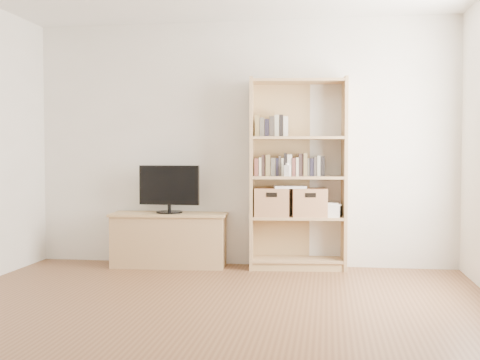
% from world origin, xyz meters
% --- Properties ---
extents(floor, '(4.50, 5.00, 0.01)m').
position_xyz_m(floor, '(0.00, 0.00, 0.00)').
color(floor, brown).
rests_on(floor, ground).
extents(back_wall, '(4.50, 0.02, 2.60)m').
position_xyz_m(back_wall, '(0.00, 2.50, 1.30)').
color(back_wall, silver).
rests_on(back_wall, floor).
extents(tv_stand, '(1.20, 0.52, 0.54)m').
position_xyz_m(tv_stand, '(-0.75, 2.28, 0.27)').
color(tv_stand, tan).
rests_on(tv_stand, floor).
extents(bookshelf, '(1.01, 0.44, 1.97)m').
position_xyz_m(bookshelf, '(0.60, 2.33, 0.98)').
color(bookshelf, tan).
rests_on(bookshelf, floor).
extents(television, '(0.64, 0.07, 0.50)m').
position_xyz_m(television, '(-0.75, 2.28, 0.82)').
color(television, black).
rests_on(television, tv_stand).
extents(books_row_mid, '(0.76, 0.21, 0.20)m').
position_xyz_m(books_row_mid, '(0.60, 2.35, 1.06)').
color(books_row_mid, brown).
rests_on(books_row_mid, bookshelf).
extents(books_row_upper, '(0.37, 0.17, 0.19)m').
position_xyz_m(books_row_upper, '(0.38, 2.33, 1.46)').
color(books_row_upper, brown).
rests_on(books_row_upper, bookshelf).
extents(baby_monitor, '(0.07, 0.05, 0.11)m').
position_xyz_m(baby_monitor, '(0.50, 2.21, 1.02)').
color(baby_monitor, white).
rests_on(baby_monitor, bookshelf).
extents(basket_left, '(0.37, 0.31, 0.29)m').
position_xyz_m(basket_left, '(0.34, 2.29, 0.69)').
color(basket_left, '#B37950').
rests_on(basket_left, bookshelf).
extents(basket_right, '(0.38, 0.33, 0.29)m').
position_xyz_m(basket_right, '(0.72, 2.33, 0.69)').
color(basket_right, '#B37950').
rests_on(basket_right, bookshelf).
extents(laptop, '(0.36, 0.28, 0.03)m').
position_xyz_m(laptop, '(0.52, 2.30, 0.85)').
color(laptop, white).
rests_on(laptop, basket_left).
extents(magazine_stack, '(0.18, 0.26, 0.12)m').
position_xyz_m(magazine_stack, '(0.94, 2.35, 0.61)').
color(magazine_stack, silver).
rests_on(magazine_stack, bookshelf).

